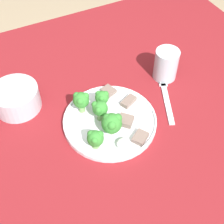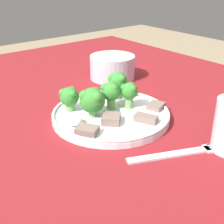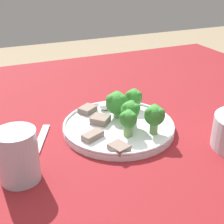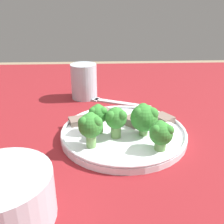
% 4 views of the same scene
% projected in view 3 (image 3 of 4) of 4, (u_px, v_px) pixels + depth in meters
% --- Properties ---
extents(table, '(1.26, 1.10, 0.77)m').
position_uv_depth(table, '(121.00, 157.00, 0.76)').
color(table, maroon).
rests_on(table, ground_plane).
extents(dinner_plate, '(0.24, 0.24, 0.02)m').
position_uv_depth(dinner_plate, '(119.00, 126.00, 0.69)').
color(dinner_plate, white).
rests_on(dinner_plate, table).
extents(fork, '(0.10, 0.20, 0.00)m').
position_uv_depth(fork, '(37.00, 151.00, 0.61)').
color(fork, silver).
rests_on(fork, table).
extents(drinking_glass, '(0.07, 0.07, 0.09)m').
position_uv_depth(drinking_glass, '(18.00, 158.00, 0.52)').
color(drinking_glass, '#B2C1CC').
rests_on(drinking_glass, table).
extents(broccoli_floret_near_rim_left, '(0.04, 0.04, 0.06)m').
position_uv_depth(broccoli_floret_near_rim_left, '(131.00, 111.00, 0.66)').
color(broccoli_floret_near_rim_left, '#709E56').
rests_on(broccoli_floret_near_rim_left, dinner_plate).
extents(broccoli_floret_center_left, '(0.05, 0.05, 0.06)m').
position_uv_depth(broccoli_floret_center_left, '(117.00, 102.00, 0.70)').
color(broccoli_floret_center_left, '#709E56').
rests_on(broccoli_floret_center_left, dinner_plate).
extents(broccoli_floret_back_left, '(0.04, 0.04, 0.06)m').
position_uv_depth(broccoli_floret_back_left, '(155.00, 116.00, 0.63)').
color(broccoli_floret_back_left, '#709E56').
rests_on(broccoli_floret_back_left, dinner_plate).
extents(broccoli_floret_front_left, '(0.04, 0.04, 0.05)m').
position_uv_depth(broccoli_floret_front_left, '(134.00, 97.00, 0.74)').
color(broccoli_floret_front_left, '#709E56').
rests_on(broccoli_floret_front_left, dinner_plate).
extents(broccoli_floret_center_back, '(0.04, 0.04, 0.06)m').
position_uv_depth(broccoli_floret_center_back, '(128.00, 120.00, 0.63)').
color(broccoli_floret_center_back, '#709E56').
rests_on(broccoli_floret_center_back, dinner_plate).
extents(meat_slice_front_slice, '(0.04, 0.04, 0.01)m').
position_uv_depth(meat_slice_front_slice, '(119.00, 147.00, 0.59)').
color(meat_slice_front_slice, '#756056').
rests_on(meat_slice_front_slice, dinner_plate).
extents(meat_slice_middle_slice, '(0.05, 0.05, 0.01)m').
position_uv_depth(meat_slice_middle_slice, '(88.00, 109.00, 0.74)').
color(meat_slice_middle_slice, '#756056').
rests_on(meat_slice_middle_slice, dinner_plate).
extents(meat_slice_rear_slice, '(0.05, 0.05, 0.02)m').
position_uv_depth(meat_slice_rear_slice, '(101.00, 120.00, 0.69)').
color(meat_slice_rear_slice, '#756056').
rests_on(meat_slice_rear_slice, dinner_plate).
extents(meat_slice_edge_slice, '(0.05, 0.04, 0.01)m').
position_uv_depth(meat_slice_edge_slice, '(93.00, 136.00, 0.63)').
color(meat_slice_edge_slice, '#756056').
rests_on(meat_slice_edge_slice, dinner_plate).
extents(sauce_dollop, '(0.03, 0.03, 0.02)m').
position_uv_depth(sauce_dollop, '(106.00, 105.00, 0.75)').
color(sauce_dollop, white).
rests_on(sauce_dollop, dinner_plate).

